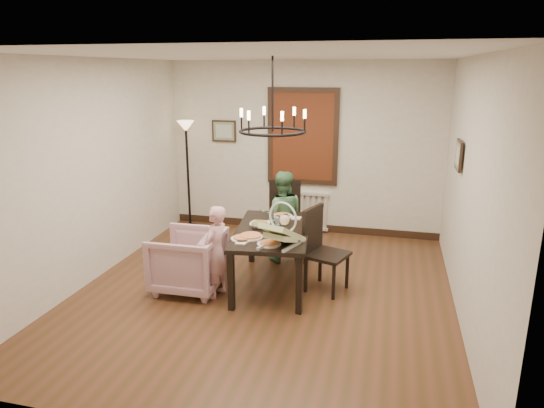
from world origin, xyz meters
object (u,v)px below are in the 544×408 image
at_px(floor_lamp, 188,177).
at_px(dining_table, 272,236).
at_px(chair_far, 285,217).
at_px(seated_man, 282,224).
at_px(armchair, 188,261).
at_px(drinking_glass, 277,221).
at_px(elderly_woman, 216,259).
at_px(chair_right, 327,250).
at_px(baby_bouncer, 282,231).

bearing_deg(floor_lamp, dining_table, -44.25).
xyz_separation_m(chair_far, seated_man, (0.03, -0.33, 0.00)).
bearing_deg(seated_man, armchair, 38.21).
xyz_separation_m(drinking_glass, floor_lamp, (-1.98, 1.76, 0.09)).
relative_size(elderly_woman, drinking_glass, 7.09).
relative_size(chair_right, drinking_glass, 7.98).
bearing_deg(dining_table, elderly_woman, -148.17).
bearing_deg(seated_man, chair_far, -100.44).
xyz_separation_m(armchair, elderly_woman, (0.40, -0.09, 0.09)).
distance_m(chair_right, baby_bouncer, 0.80).
xyz_separation_m(elderly_woman, baby_bouncer, (0.82, -0.06, 0.45)).
bearing_deg(drinking_glass, floor_lamp, 138.33).
bearing_deg(chair_far, armchair, -132.54).
xyz_separation_m(baby_bouncer, floor_lamp, (-2.19, 2.43, -0.01)).
bearing_deg(dining_table, floor_lamp, 128.33).
bearing_deg(armchair, chair_right, 102.23).
bearing_deg(chair_far, dining_table, -97.84).
xyz_separation_m(dining_table, chair_far, (-0.10, 1.16, -0.12)).
height_order(baby_bouncer, floor_lamp, floor_lamp).
relative_size(chair_far, chair_right, 1.03).
height_order(dining_table, chair_right, chair_right).
relative_size(chair_right, baby_bouncer, 2.01).
height_order(drinking_glass, floor_lamp, floor_lamp).
bearing_deg(floor_lamp, armchair, -67.01).
xyz_separation_m(chair_far, elderly_woman, (-0.47, -1.63, -0.07)).
height_order(seated_man, baby_bouncer, baby_bouncer).
height_order(dining_table, elderly_woman, elderly_woman).
height_order(chair_far, floor_lamp, floor_lamp).
bearing_deg(baby_bouncer, dining_table, 134.00).
bearing_deg(armchair, elderly_woman, 76.62).
xyz_separation_m(dining_table, floor_lamp, (-1.95, 1.90, 0.24)).
xyz_separation_m(chair_far, baby_bouncer, (0.34, -1.69, 0.37)).
bearing_deg(dining_table, chair_far, 87.61).
height_order(armchair, elderly_woman, elderly_woman).
relative_size(dining_table, elderly_woman, 1.80).
height_order(dining_table, seated_man, seated_man).
height_order(armchair, baby_bouncer, baby_bouncer).
bearing_deg(floor_lamp, drinking_glass, -41.67).
relative_size(chair_right, armchair, 1.27).
relative_size(elderly_woman, floor_lamp, 0.52).
xyz_separation_m(chair_far, floor_lamp, (-1.84, 0.74, 0.36)).
xyz_separation_m(elderly_woman, drinking_glass, (0.61, 0.61, 0.34)).
bearing_deg(baby_bouncer, floor_lamp, 151.66).
xyz_separation_m(chair_right, seated_man, (-0.77, 0.83, 0.01)).
relative_size(dining_table, floor_lamp, 0.94).
bearing_deg(armchair, seated_man, 142.52).
distance_m(chair_far, armchair, 1.78).
distance_m(dining_table, floor_lamp, 2.73).
height_order(seated_man, floor_lamp, floor_lamp).
height_order(dining_table, floor_lamp, floor_lamp).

